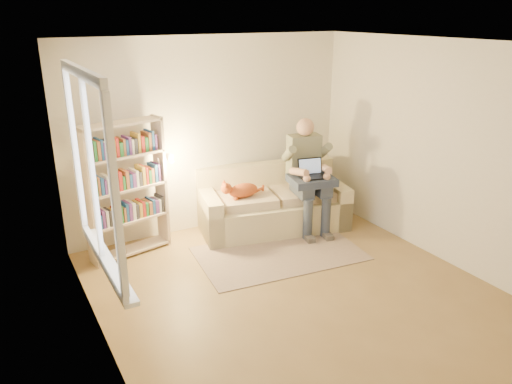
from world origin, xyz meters
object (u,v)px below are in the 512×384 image
laptop (314,172)px  cat (241,190)px  bookshelf (126,183)px  sofa (272,206)px  person (307,170)px

laptop → cat: bearing=169.8°
bookshelf → cat: bearing=-19.1°
sofa → person: person is taller
sofa → bookshelf: 2.07m
bookshelf → laptop: bearing=-25.1°
person → cat: 0.96m
cat → bookshelf: bearing=-175.1°
cat → laptop: size_ratio=1.66×
laptop → bookshelf: 2.44m
sofa → person: size_ratio=1.40×
sofa → laptop: laptop is taller
cat → laptop: 1.01m
cat → laptop: (0.91, -0.37, 0.22)m
bookshelf → person: bearing=-21.6°
sofa → bookshelf: (-1.96, 0.16, 0.62)m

